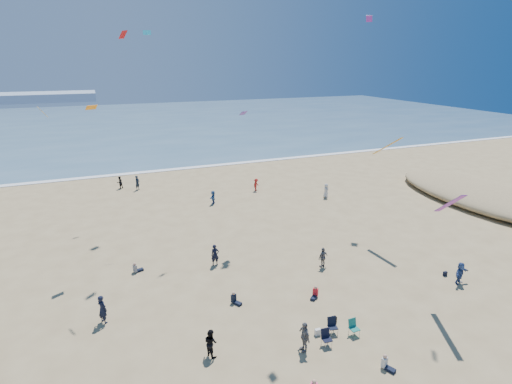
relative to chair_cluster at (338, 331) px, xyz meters
name	(u,v)px	position (x,y,z in m)	size (l,w,h in m)	color
ocean	(122,124)	(-5.32, 91.60, -0.47)	(220.00, 100.00, 0.06)	#476B84
surf_line	(149,172)	(-5.32, 41.60, -0.46)	(220.00, 1.20, 0.08)	white
standing_flyers	(240,239)	(-1.30, 13.28, 0.34)	(30.03, 38.59, 1.90)	black
seated_group	(265,313)	(-3.23, 3.26, -0.08)	(12.14, 16.28, 0.84)	silver
chair_cluster	(338,331)	(0.00, 0.00, 0.00)	(2.64, 1.47, 1.00)	black
white_tote	(318,332)	(-0.96, 0.70, -0.30)	(0.35, 0.20, 0.40)	silver
black_backpack	(334,319)	(0.61, 1.39, -0.31)	(0.30, 0.22, 0.38)	black
navy_bag	(445,274)	(11.48, 3.08, -0.33)	(0.28, 0.18, 0.34)	black
kites_aloft	(343,80)	(4.42, 7.78, 13.70)	(39.52, 40.42, 29.27)	#2AC1DE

